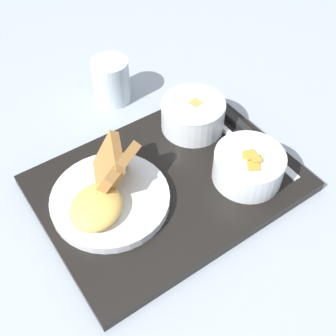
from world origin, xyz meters
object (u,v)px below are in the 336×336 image
at_px(bowl_salad, 249,165).
at_px(spoon, 237,141).
at_px(glass_water, 112,83).
at_px(knife, 243,128).
at_px(plate_main, 108,194).
at_px(bowl_soup, 193,113).

height_order(bowl_salad, spoon, bowl_salad).
xyz_separation_m(spoon, glass_water, (0.12, -0.26, 0.02)).
bearing_deg(knife, glass_water, -148.04).
bearing_deg(glass_water, knife, 121.37).
xyz_separation_m(bowl_salad, plate_main, (0.22, -0.08, -0.01)).
distance_m(spoon, glass_water, 0.28).
bearing_deg(plate_main, glass_water, -120.19).
relative_size(plate_main, spoon, 1.32).
relative_size(bowl_soup, spoon, 0.81).
relative_size(plate_main, knife, 0.92).
height_order(bowl_soup, spoon, bowl_soup).
distance_m(bowl_salad, knife, 0.12).
distance_m(knife, spoon, 0.04).
xyz_separation_m(bowl_soup, knife, (-0.07, 0.06, -0.03)).
bearing_deg(knife, bowl_soup, -130.57).
bearing_deg(glass_water, bowl_salad, 103.04).
xyz_separation_m(plate_main, glass_water, (-0.14, -0.25, 0.00)).
bearing_deg(glass_water, spoon, 114.16).
bearing_deg(spoon, knife, 124.60).
bearing_deg(bowl_salad, bowl_soup, -89.27).
height_order(plate_main, glass_water, plate_main).
height_order(bowl_salad, glass_water, glass_water).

